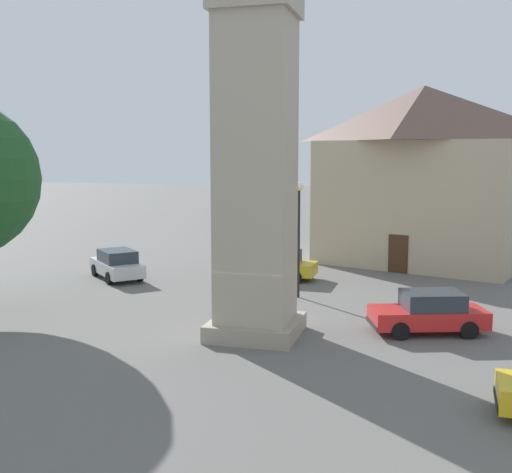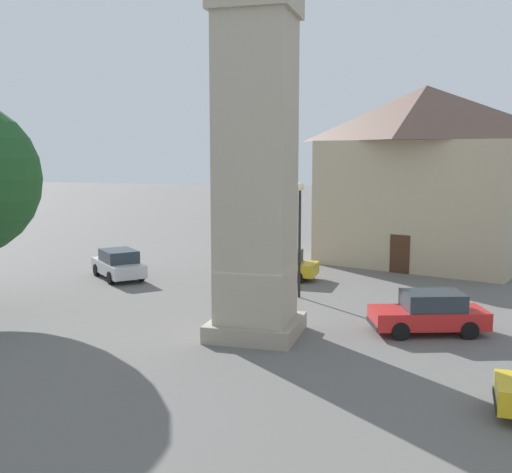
{
  "view_description": "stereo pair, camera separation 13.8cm",
  "coord_description": "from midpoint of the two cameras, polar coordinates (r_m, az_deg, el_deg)",
  "views": [
    {
      "loc": [
        -5.86,
        21.13,
        6.55
      ],
      "look_at": [
        0.0,
        0.0,
        3.6
      ],
      "focal_mm": 44.01,
      "sensor_mm": 36.0,
      "label": 1
    },
    {
      "loc": [
        -5.99,
        21.09,
        6.55
      ],
      "look_at": [
        0.0,
        0.0,
        3.6
      ],
      "focal_mm": 44.01,
      "sensor_mm": 36.0,
      "label": 2
    }
  ],
  "objects": [
    {
      "name": "building_shop_left",
      "position": [
        37.91,
        15.11,
        5.48
      ],
      "size": [
        13.19,
        10.47,
        10.34
      ],
      "color": "tan",
      "rests_on": "ground"
    },
    {
      "name": "car_blue_kerb",
      "position": [
        32.64,
        2.14,
        -2.55
      ],
      "size": [
        4.16,
        1.88,
        1.53
      ],
      "color": "gold",
      "rests_on": "ground"
    },
    {
      "name": "clock_tower",
      "position": [
        22.5,
        0.19,
        20.71
      ],
      "size": [
        3.75,
        3.75,
        19.91
      ],
      "color": "gray",
      "rests_on": "ground"
    },
    {
      "name": "ground_plane",
      "position": [
        22.88,
        0.18,
        -8.97
      ],
      "size": [
        200.0,
        200.0,
        0.0
      ],
      "primitive_type": "plane",
      "color": "#605E5B"
    },
    {
      "name": "car_red_corner",
      "position": [
        33.47,
        -12.28,
        -2.47
      ],
      "size": [
        4.14,
        4.08,
        1.53
      ],
      "color": "silver",
      "rests_on": "ground"
    },
    {
      "name": "lamp_post",
      "position": [
        28.13,
        4.13,
        1.36
      ],
      "size": [
        0.36,
        0.36,
        5.21
      ],
      "color": "black",
      "rests_on": "ground"
    },
    {
      "name": "car_silver_kerb",
      "position": [
        23.8,
        15.63,
        -6.69
      ],
      "size": [
        4.45,
        2.91,
        1.53
      ],
      "color": "red",
      "rests_on": "ground"
    }
  ]
}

